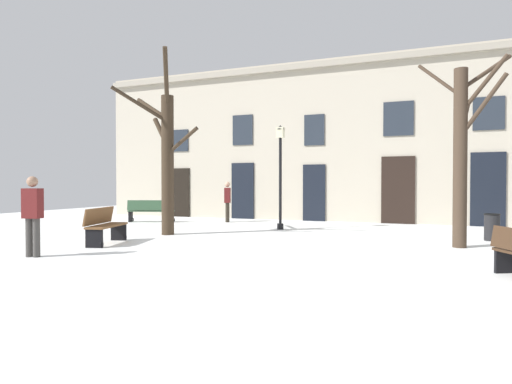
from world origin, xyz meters
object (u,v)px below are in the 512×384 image
(tree_left_of_center, at_px, (462,147))
(bench_by_litter_bin, at_px, (151,210))
(bench_far_corner, at_px, (105,226))
(person_crossing_plaza, at_px, (227,200))
(litter_bin, at_px, (492,227))
(streetlamp, at_px, (280,165))
(person_near_bench, at_px, (33,212))
(tree_right_of_center, at_px, (166,156))

(tree_left_of_center, distance_m, bench_by_litter_bin, 11.75)
(bench_far_corner, distance_m, person_crossing_plaza, 6.90)
(litter_bin, distance_m, person_crossing_plaza, 9.52)
(streetlamp, xyz_separation_m, person_near_bench, (-3.16, -7.17, -1.23))
(streetlamp, distance_m, person_crossing_plaza, 3.66)
(tree_left_of_center, height_order, litter_bin, tree_left_of_center)
(bench_by_litter_bin, bearing_deg, tree_left_of_center, 147.90)
(litter_bin, height_order, bench_by_litter_bin, bench_by_litter_bin)
(tree_right_of_center, height_order, bench_by_litter_bin, tree_right_of_center)
(litter_bin, bearing_deg, tree_right_of_center, -167.06)
(person_near_bench, bearing_deg, bench_by_litter_bin, 97.62)
(streetlamp, bearing_deg, litter_bin, -5.72)
(streetlamp, xyz_separation_m, litter_bin, (6.30, -0.63, -1.81))
(tree_right_of_center, xyz_separation_m, person_crossing_plaza, (-0.11, 4.58, -1.50))
(bench_by_litter_bin, relative_size, person_crossing_plaza, 1.16)
(bench_by_litter_bin, height_order, person_crossing_plaza, person_crossing_plaza)
(bench_by_litter_bin, distance_m, person_crossing_plaza, 3.15)
(tree_left_of_center, bearing_deg, person_crossing_plaza, 153.36)
(streetlamp, height_order, bench_far_corner, streetlamp)
(tree_right_of_center, distance_m, bench_far_corner, 3.03)
(litter_bin, xyz_separation_m, person_crossing_plaza, (-9.17, 2.50, 0.53))
(litter_bin, relative_size, person_crossing_plaza, 0.45)
(bench_far_corner, bearing_deg, tree_left_of_center, -87.81)
(bench_by_litter_bin, bearing_deg, litter_bin, 156.58)
(tree_right_of_center, xyz_separation_m, streetlamp, (2.76, 2.71, -0.23))
(tree_left_of_center, xyz_separation_m, person_crossing_plaza, (-8.30, 4.16, -1.54))
(tree_right_of_center, xyz_separation_m, bench_by_litter_bin, (-3.00, 3.42, -1.93))
(bench_far_corner, height_order, person_near_bench, person_near_bench)
(person_near_bench, bearing_deg, streetlamp, 55.51)
(person_near_bench, bearing_deg, tree_left_of_center, 18.90)
(litter_bin, bearing_deg, person_near_bench, -145.34)
(tree_right_of_center, distance_m, streetlamp, 3.88)
(litter_bin, distance_m, person_near_bench, 11.51)
(person_near_bench, bearing_deg, person_crossing_plaza, 77.50)
(tree_right_of_center, relative_size, person_crossing_plaza, 3.30)
(litter_bin, bearing_deg, tree_left_of_center, -117.81)
(tree_left_of_center, bearing_deg, person_near_bench, -150.39)
(tree_right_of_center, height_order, tree_left_of_center, tree_right_of_center)
(tree_left_of_center, distance_m, person_crossing_plaza, 9.41)
(streetlamp, height_order, bench_by_litter_bin, streetlamp)
(person_crossing_plaza, bearing_deg, bench_by_litter_bin, 93.96)
(streetlamp, height_order, person_near_bench, streetlamp)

